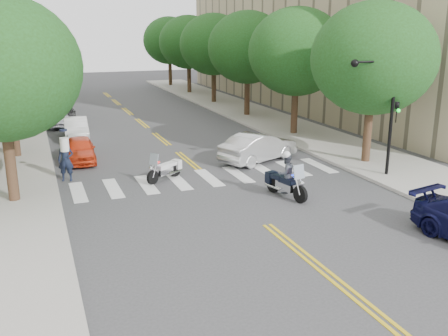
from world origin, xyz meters
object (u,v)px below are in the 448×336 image
motorcycle_parked (167,169)px  officer_standing (66,160)px  convertible (259,147)px  motorcycle_police (285,177)px

motorcycle_parked → officer_standing: (-4.53, 1.50, 0.51)m
convertible → motorcycle_parked: bearing=81.5°
motorcycle_parked → officer_standing: size_ratio=0.99×
motorcycle_parked → convertible: 5.78m
convertible → officer_standing: bearing=66.5°
motorcycle_parked → convertible: (5.57, 1.50, 0.28)m
officer_standing → convertible: officer_standing is taller
motorcycle_police → motorcycle_parked: (-4.11, 4.33, -0.40)m
motorcycle_police → officer_standing: (-8.64, 5.83, 0.11)m
motorcycle_police → motorcycle_parked: 5.99m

